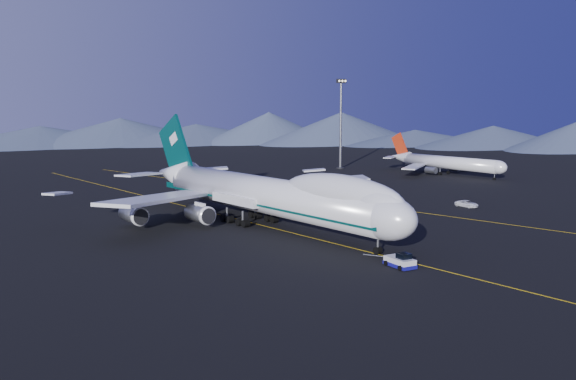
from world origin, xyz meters
TOP-DOWN VIEW (x-y plane):
  - ground at (0.00, 0.00)m, footprint 500.00×500.00m
  - taxiway_line_main at (0.00, 0.00)m, footprint 0.25×220.00m
  - taxiway_line_side at (30.00, 10.00)m, footprint 28.08×198.09m
  - mountain_ridge at (124.84, 10.92)m, footprint 374.91×567.11m
  - boeing_747 at (0.00, 0.03)m, footprint 59.62×72.43m
  - pushback_tug at (-3.00, -33.32)m, footprint 3.22×4.88m
  - second_jet at (90.54, 30.28)m, footprint 37.43×42.29m
  - service_van at (45.28, -9.64)m, footprint 2.65×5.18m
  - floodlight_mast at (77.70, 62.55)m, footprint 3.59×2.69m

SIDE VIEW (x-z plane):
  - ground at x=0.00m, z-range 0.00..0.00m
  - taxiway_line_main at x=0.00m, z-range 0.01..0.01m
  - taxiway_line_side at x=30.00m, z-range 0.01..0.01m
  - pushback_tug at x=-3.00m, z-range -0.37..1.61m
  - service_van at x=45.28m, z-range 0.00..1.40m
  - second_jet at x=90.54m, z-range -2.37..9.66m
  - boeing_747 at x=0.00m, z-range -3.87..15.50m
  - mountain_ridge at x=124.84m, z-range 0.00..12.00m
  - floodlight_mast at x=77.70m, z-range 0.19..29.27m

